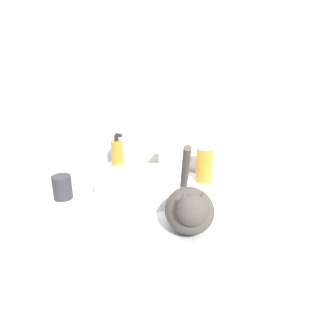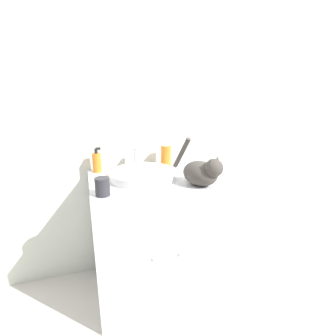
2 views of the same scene
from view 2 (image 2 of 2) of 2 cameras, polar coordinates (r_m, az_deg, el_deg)
The scene contains 9 objects.
ground_plane at distance 1.82m, azimuth -0.26°, elevation -30.05°, with size 8.00×8.00×0.00m, color beige.
wall_back at distance 1.85m, azimuth -6.18°, elevation 14.25°, with size 6.00×0.05×2.50m.
vanity_cabinet at distance 1.79m, azimuth -3.11°, elevation -14.52°, with size 0.76×0.60×0.80m.
sink_basin at distance 1.61m, azimuth -5.51°, elevation -1.46°, with size 0.40×0.40×0.05m.
faucet at distance 1.79m, azimuth -6.94°, elevation 1.73°, with size 0.14×0.08×0.15m.
cat at distance 1.48m, azimuth 7.42°, elevation -0.79°, with size 0.24×0.34×0.26m.
soap_bottle at distance 1.77m, azimuth -15.22°, elevation 1.24°, with size 0.06×0.06×0.17m.
spray_bottle at distance 1.82m, azimuth -0.45°, elevation 3.07°, with size 0.07×0.07×0.19m.
cup at distance 1.39m, azimuth -14.09°, elevation -3.98°, with size 0.08×0.08×0.10m.
Camera 2 is at (-0.36, -1.19, 1.33)m, focal length 28.00 mm.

